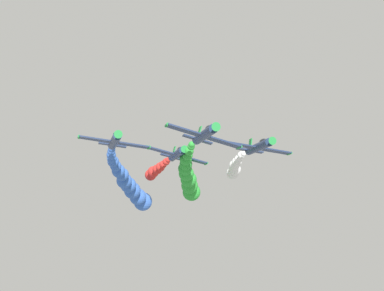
% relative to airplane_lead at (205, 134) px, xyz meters
% --- Properties ---
extents(airplane_lead, '(9.33, 10.35, 3.23)m').
position_rel_airplane_lead_xyz_m(airplane_lead, '(0.00, 0.00, 0.00)').
color(airplane_lead, navy).
extents(smoke_trail_lead, '(6.38, 23.65, 6.77)m').
position_rel_airplane_lead_xyz_m(smoke_trail_lead, '(-2.85, -23.86, -3.20)').
color(smoke_trail_lead, green).
extents(airplane_left_inner, '(9.52, 10.35, 2.68)m').
position_rel_airplane_lead_xyz_m(airplane_left_inner, '(-9.31, -8.04, -0.08)').
color(airplane_left_inner, navy).
extents(smoke_trail_left_inner, '(2.64, 11.66, 3.43)m').
position_rel_airplane_lead_xyz_m(smoke_trail_left_inner, '(-10.01, -22.37, -1.38)').
color(smoke_trail_left_inner, white).
extents(airplane_right_inner, '(9.53, 10.35, 2.63)m').
position_rel_airplane_lead_xyz_m(airplane_right_inner, '(9.94, -9.26, 0.31)').
color(airplane_right_inner, navy).
extents(smoke_trail_right_inner, '(9.95, 27.87, 8.37)m').
position_rel_airplane_lead_xyz_m(smoke_trail_right_inner, '(4.92, -35.98, -3.80)').
color(smoke_trail_right_inner, blue).
extents(airplane_left_outer, '(9.37, 10.35, 3.15)m').
position_rel_airplane_lead_xyz_m(airplane_left_outer, '(0.23, -16.99, -0.20)').
color(airplane_left_outer, navy).
extents(smoke_trail_left_outer, '(2.53, 15.78, 2.70)m').
position_rel_airplane_lead_xyz_m(smoke_trail_left_outer, '(0.81, -34.88, -0.88)').
color(smoke_trail_left_outer, red).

